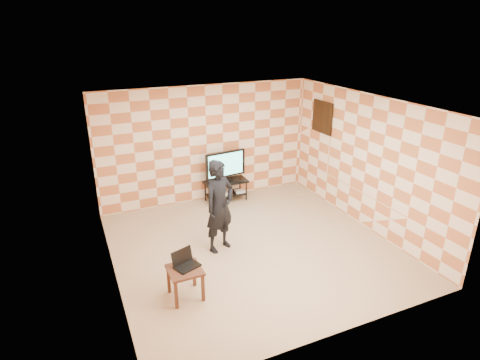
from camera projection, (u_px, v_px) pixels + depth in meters
name	position (u px, v px, depth m)	size (l,w,h in m)	color
floor	(253.00, 247.00, 7.57)	(5.00, 5.00, 0.00)	tan
wall_back	(207.00, 144.00, 9.20)	(5.00, 0.02, 2.70)	beige
wall_front	(341.00, 249.00, 4.95)	(5.00, 0.02, 2.70)	beige
wall_left	(107.00, 205.00, 6.14)	(0.02, 5.00, 2.70)	beige
wall_right	(366.00, 162.00, 8.02)	(0.02, 5.00, 2.70)	beige
ceiling	(255.00, 105.00, 6.58)	(5.00, 5.00, 0.02)	white
wall_art	(322.00, 117.00, 9.10)	(0.04, 0.72, 0.72)	black
tv_stand	(226.00, 186.00, 9.42)	(1.02, 0.46, 0.50)	black
tv	(225.00, 165.00, 9.22)	(0.99, 0.22, 0.72)	black
dvd_player	(222.00, 192.00, 9.47)	(0.44, 0.32, 0.07)	silver
game_console	(240.00, 191.00, 9.57)	(0.23, 0.17, 0.05)	silver
side_table	(185.00, 274.00, 6.07)	(0.50, 0.50, 0.50)	#351E10
laptop	(185.00, 263.00, 6.10)	(0.44, 0.40, 0.25)	black
person	(219.00, 206.00, 7.23)	(0.63, 0.42, 1.74)	black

